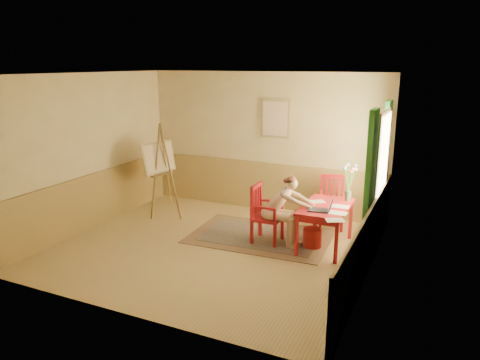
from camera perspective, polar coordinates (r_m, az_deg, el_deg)
The scene contains 14 objects.
room at distance 7.14m, azimuth -3.67°, elevation 1.92°, with size 5.04×4.54×2.84m.
wainscot at distance 8.06m, azimuth -0.89°, elevation -3.20°, with size 5.00×4.50×1.00m.
window at distance 7.46m, azimuth 17.16°, elevation 1.41°, with size 0.12×2.01×2.20m.
wall_portrait at distance 8.94m, azimuth 4.47°, elevation 7.73°, with size 0.60×0.05×0.76m.
rug at distance 8.01m, azimuth 2.59°, elevation -7.07°, with size 2.48×1.72×0.02m.
table at distance 7.48m, azimuth 10.78°, elevation -3.85°, with size 0.73×1.20×0.72m.
chair_left at distance 7.62m, azimuth 3.13°, elevation -4.27°, with size 0.47×0.45×1.00m.
chair_back at distance 8.47m, azimuth 11.48°, elevation -2.72°, with size 0.52×0.54×0.97m.
figure at distance 7.47m, azimuth 5.29°, elevation -3.42°, with size 0.88×0.39×1.20m.
laptop at distance 7.17m, azimuth 10.37°, elevation -3.49°, with size 0.42×0.30×0.23m.
papers at distance 7.24m, azimuth 11.58°, elevation -3.73°, with size 0.83×1.08×0.00m.
vase at distance 7.73m, azimuth 13.59°, elevation -0.45°, with size 0.21×0.31×0.63m.
wastebasket at distance 7.60m, azimuth 9.11°, elevation -7.23°, with size 0.30×0.30×0.32m, color #A61F22.
easel at distance 8.94m, azimuth -10.06°, elevation 2.32°, with size 0.67×0.83×1.86m.
Camera 1 is at (3.32, -6.12, 2.96)m, focal length 33.79 mm.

